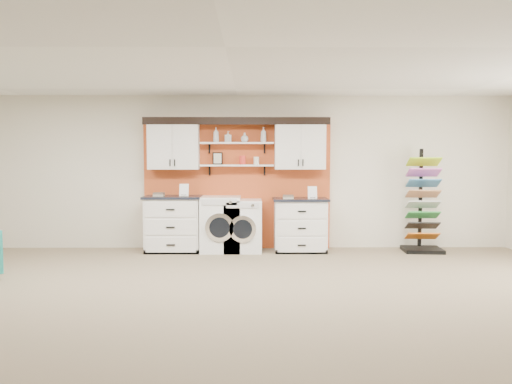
{
  "coord_description": "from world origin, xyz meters",
  "views": [
    {
      "loc": [
        0.28,
        -5.17,
        1.68
      ],
      "look_at": [
        0.33,
        2.3,
        1.16
      ],
      "focal_mm": 35.0,
      "sensor_mm": 36.0,
      "label": 1
    }
  ],
  "objects_px": {
    "base_cabinet_right": "(300,225)",
    "sample_rack": "(422,220)",
    "base_cabinet_left": "(173,224)",
    "washer": "(221,224)",
    "dryer": "(243,226)"
  },
  "relations": [
    {
      "from": "base_cabinet_left",
      "to": "base_cabinet_right",
      "type": "distance_m",
      "value": 2.26
    },
    {
      "from": "base_cabinet_left",
      "to": "washer",
      "type": "distance_m",
      "value": 0.85
    },
    {
      "from": "base_cabinet_right",
      "to": "washer",
      "type": "relative_size",
      "value": 0.99
    },
    {
      "from": "base_cabinet_left",
      "to": "washer",
      "type": "relative_size",
      "value": 1.03
    },
    {
      "from": "sample_rack",
      "to": "base_cabinet_left",
      "type": "bearing_deg",
      "value": -176.03
    },
    {
      "from": "washer",
      "to": "base_cabinet_right",
      "type": "bearing_deg",
      "value": 0.14
    },
    {
      "from": "washer",
      "to": "base_cabinet_left",
      "type": "bearing_deg",
      "value": 179.77
    },
    {
      "from": "washer",
      "to": "sample_rack",
      "type": "height_order",
      "value": "sample_rack"
    },
    {
      "from": "base_cabinet_right",
      "to": "washer",
      "type": "xyz_separation_m",
      "value": [
        -1.41,
        -0.0,
        0.02
      ]
    },
    {
      "from": "base_cabinet_right",
      "to": "dryer",
      "type": "distance_m",
      "value": 1.02
    },
    {
      "from": "base_cabinet_left",
      "to": "base_cabinet_right",
      "type": "relative_size",
      "value": 1.05
    },
    {
      "from": "base_cabinet_left",
      "to": "dryer",
      "type": "distance_m",
      "value": 1.24
    },
    {
      "from": "washer",
      "to": "dryer",
      "type": "xyz_separation_m",
      "value": [
        0.39,
        0.0,
        -0.03
      ]
    },
    {
      "from": "base_cabinet_left",
      "to": "sample_rack",
      "type": "height_order",
      "value": "sample_rack"
    },
    {
      "from": "base_cabinet_right",
      "to": "sample_rack",
      "type": "relative_size",
      "value": 0.53
    }
  ]
}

